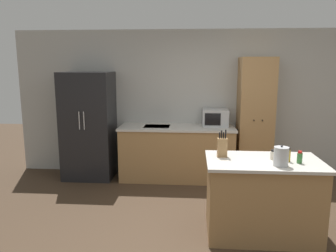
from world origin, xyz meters
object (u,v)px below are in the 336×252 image
object	(u,v)px
spice_bottle_green_herb	(300,157)
kettle	(281,156)
spice_bottle_short_red	(273,155)
microwave	(215,117)
spice_bottle_tall_dark	(288,155)
pantry_cabinet	(255,120)
spice_bottle_amber_oil	(286,153)
refrigerator	(89,126)
knife_block	(222,147)

from	to	relation	value
spice_bottle_green_herb	kettle	size ratio (longest dim) A/B	0.60
kettle	spice_bottle_short_red	bearing A→B (deg)	97.09
microwave	kettle	world-z (taller)	microwave
spice_bottle_tall_dark	kettle	size ratio (longest dim) A/B	0.71
pantry_cabinet	spice_bottle_amber_oil	distance (m)	1.89
spice_bottle_amber_oil	microwave	bearing A→B (deg)	109.55
spice_bottle_tall_dark	spice_bottle_amber_oil	world-z (taller)	spice_bottle_tall_dark
kettle	pantry_cabinet	bearing A→B (deg)	87.09
refrigerator	spice_bottle_green_herb	size ratio (longest dim) A/B	13.41
microwave	spice_bottle_green_herb	distance (m)	2.23
refrigerator	pantry_cabinet	world-z (taller)	pantry_cabinet
spice_bottle_tall_dark	spice_bottle_short_red	size ratio (longest dim) A/B	1.42
spice_bottle_short_red	spice_bottle_amber_oil	bearing A→B (deg)	5.10
refrigerator	spice_bottle_short_red	world-z (taller)	refrigerator
pantry_cabinet	spice_bottle_tall_dark	world-z (taller)	pantry_cabinet
pantry_cabinet	kettle	xyz separation A→B (m)	(-0.11, -2.14, -0.04)
spice_bottle_green_herb	kettle	bearing A→B (deg)	-153.10
spice_bottle_amber_oil	spice_bottle_green_herb	bearing A→B (deg)	-52.24
spice_bottle_amber_oil	kettle	bearing A→B (deg)	-115.96
spice_bottle_tall_dark	spice_bottle_short_red	distance (m)	0.18
spice_bottle_tall_dark	refrigerator	bearing A→B (deg)	146.73
microwave	spice_bottle_tall_dark	xyz separation A→B (m)	(0.69, -2.03, -0.09)
microwave	knife_block	xyz separation A→B (m)	(-0.04, -1.89, -0.05)
pantry_cabinet	refrigerator	bearing A→B (deg)	-178.56
spice_bottle_tall_dark	spice_bottle_green_herb	size ratio (longest dim) A/B	1.17
spice_bottle_tall_dark	kettle	distance (m)	0.21
spice_bottle_short_red	spice_bottle_amber_oil	world-z (taller)	spice_bottle_amber_oil
refrigerator	kettle	distance (m)	3.47
microwave	spice_bottle_tall_dark	distance (m)	2.15
spice_bottle_short_red	kettle	xyz separation A→B (m)	(0.03, -0.24, 0.05)
microwave	kettle	xyz separation A→B (m)	(0.56, -2.20, -0.07)
spice_bottle_tall_dark	spice_bottle_green_herb	bearing A→B (deg)	-23.92
kettle	refrigerator	bearing A→B (deg)	143.31
pantry_cabinet	knife_block	xyz separation A→B (m)	(-0.71, -1.84, -0.02)
refrigerator	pantry_cabinet	bearing A→B (deg)	1.44
refrigerator	spice_bottle_amber_oil	size ratio (longest dim) A/B	12.39
microwave	spice_bottle_amber_oil	world-z (taller)	microwave
refrigerator	spice_bottle_green_herb	world-z (taller)	refrigerator
spice_bottle_short_red	spice_bottle_green_herb	xyz separation A→B (m)	(0.26, -0.12, 0.01)
kettle	spice_bottle_green_herb	bearing A→B (deg)	26.90
spice_bottle_tall_dark	spice_bottle_short_red	xyz separation A→B (m)	(-0.16, 0.08, -0.02)
kettle	microwave	bearing A→B (deg)	104.39
spice_bottle_tall_dark	pantry_cabinet	bearing A→B (deg)	90.47
refrigerator	spice_bottle_short_red	bearing A→B (deg)	-33.63
knife_block	spice_bottle_tall_dark	size ratio (longest dim) A/B	2.01
pantry_cabinet	microwave	distance (m)	0.68
refrigerator	knife_block	bearing A→B (deg)	-39.02
spice_bottle_amber_oil	knife_block	bearing A→B (deg)	176.08
refrigerator	spice_bottle_short_red	distance (m)	3.30
microwave	kettle	bearing A→B (deg)	-75.61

